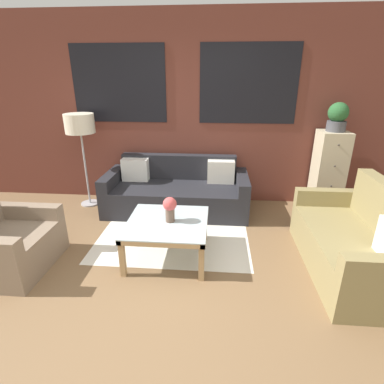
# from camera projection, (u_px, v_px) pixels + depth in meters

# --- Properties ---
(ground_plane) EXTENTS (16.00, 16.00, 0.00)m
(ground_plane) POSITION_uv_depth(u_px,v_px,m) (156.00, 296.00, 2.79)
(ground_plane) COLOR brown
(wall_back_brick) EXTENTS (8.40, 0.09, 2.80)m
(wall_back_brick) POSITION_uv_depth(u_px,v_px,m) (183.00, 111.00, 4.54)
(wall_back_brick) COLOR brown
(wall_back_brick) RESTS_ON ground_plane
(rug) EXTENTS (1.88, 1.64, 0.00)m
(rug) POSITION_uv_depth(u_px,v_px,m) (175.00, 231.00, 3.94)
(rug) COLOR silver
(rug) RESTS_ON ground_plane
(couch_dark) EXTENTS (2.09, 0.88, 0.78)m
(couch_dark) POSITION_uv_depth(u_px,v_px,m) (177.00, 192.00, 4.51)
(couch_dark) COLOR #232328
(couch_dark) RESTS_ON ground_plane
(settee_vintage) EXTENTS (0.80, 1.61, 0.92)m
(settee_vintage) POSITION_uv_depth(u_px,v_px,m) (356.00, 244.00, 3.07)
(settee_vintage) COLOR olive
(settee_vintage) RESTS_ON ground_plane
(armchair_corner) EXTENTS (0.80, 0.90, 0.84)m
(armchair_corner) POSITION_uv_depth(u_px,v_px,m) (6.00, 244.00, 3.13)
(armchair_corner) COLOR #84705B
(armchair_corner) RESTS_ON ground_plane
(coffee_table) EXTENTS (0.87, 0.87, 0.44)m
(coffee_table) POSITION_uv_depth(u_px,v_px,m) (167.00, 227.00, 3.29)
(coffee_table) COLOR silver
(coffee_table) RESTS_ON ground_plane
(floor_lamp) EXTENTS (0.43, 0.43, 1.41)m
(floor_lamp) POSITION_uv_depth(u_px,v_px,m) (80.00, 127.00, 4.35)
(floor_lamp) COLOR #B2B2B7
(floor_lamp) RESTS_ON ground_plane
(drawer_cabinet) EXTENTS (0.40, 0.43, 1.19)m
(drawer_cabinet) POSITION_uv_depth(u_px,v_px,m) (328.00, 172.00, 4.41)
(drawer_cabinet) COLOR #C6B793
(drawer_cabinet) RESTS_ON ground_plane
(potted_plant) EXTENTS (0.27, 0.27, 0.39)m
(potted_plant) POSITION_uv_depth(u_px,v_px,m) (338.00, 117.00, 4.12)
(potted_plant) COLOR #47474C
(potted_plant) RESTS_ON drawer_cabinet
(flower_vase) EXTENTS (0.15, 0.15, 0.28)m
(flower_vase) POSITION_uv_depth(u_px,v_px,m) (170.00, 207.00, 3.21)
(flower_vase) COLOR brown
(flower_vase) RESTS_ON coffee_table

